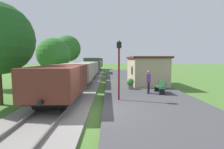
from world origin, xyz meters
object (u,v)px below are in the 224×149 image
object	(u,v)px
potted_planter	(130,83)
tree_field_distant	(68,49)
lamp_post_near	(119,59)
bench_near_hut	(160,87)
tree_field_left	(54,55)
person_waiting	(149,81)
freight_train	(91,67)
station_hut	(146,70)

from	to	relation	value
potted_planter	tree_field_distant	xyz separation A→B (m)	(-9.18, 15.71, 3.93)
lamp_post_near	bench_near_hut	bearing A→B (deg)	30.97
lamp_post_near	tree_field_left	world-z (taller)	tree_field_left
person_waiting	potted_planter	size ratio (longest dim) A/B	1.87
person_waiting	tree_field_left	xyz separation A→B (m)	(-9.77, 8.68, 2.16)
freight_train	bench_near_hut	distance (m)	16.75
tree_field_left	station_hut	bearing A→B (deg)	-18.89
freight_train	person_waiting	xyz separation A→B (m)	(5.84, -15.45, -0.32)
tree_field_left	tree_field_distant	distance (m)	9.03
station_hut	bench_near_hut	world-z (taller)	station_hut
potted_planter	tree_field_left	world-z (taller)	tree_field_left
tree_field_distant	freight_train	bearing A→B (deg)	-25.94
station_hut	tree_field_left	distance (m)	11.46
potted_planter	bench_near_hut	bearing A→B (deg)	-40.69
lamp_post_near	tree_field_distant	size ratio (longest dim) A/B	0.53
potted_planter	lamp_post_near	distance (m)	4.40
person_waiting	tree_field_left	distance (m)	13.24
station_hut	person_waiting	xyz separation A→B (m)	(-0.96, -5.01, -0.47)
person_waiting	tree_field_distant	distance (m)	20.67
station_hut	person_waiting	world-z (taller)	station_hut
bench_near_hut	person_waiting	world-z (taller)	person_waiting
freight_train	tree_field_left	distance (m)	8.03
lamp_post_near	station_hut	bearing A→B (deg)	64.41
freight_train	station_hut	world-z (taller)	station_hut
potted_planter	tree_field_left	xyz separation A→B (m)	(-8.67, 6.79, 2.62)
lamp_post_near	freight_train	bearing A→B (deg)	101.60
freight_train	tree_field_left	bearing A→B (deg)	-120.11
bench_near_hut	potted_planter	bearing A→B (deg)	139.31
station_hut	lamp_post_near	world-z (taller)	lamp_post_near
station_hut	tree_field_distant	world-z (taller)	tree_field_distant
station_hut	person_waiting	bearing A→B (deg)	-100.80
bench_near_hut	tree_field_left	bearing A→B (deg)	141.42
person_waiting	potted_planter	distance (m)	2.24
bench_near_hut	lamp_post_near	world-z (taller)	lamp_post_near
station_hut	tree_field_left	world-z (taller)	tree_field_left
tree_field_distant	potted_planter	bearing A→B (deg)	-59.71
potted_planter	tree_field_distant	bearing A→B (deg)	120.29
tree_field_left	tree_field_distant	xyz separation A→B (m)	(-0.51, 8.92, 1.31)
bench_near_hut	station_hut	bearing A→B (deg)	89.70
station_hut	bench_near_hut	distance (m)	4.95
potted_planter	tree_field_left	bearing A→B (deg)	141.93
freight_train	lamp_post_near	xyz separation A→B (m)	(3.54, -17.24, 1.30)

